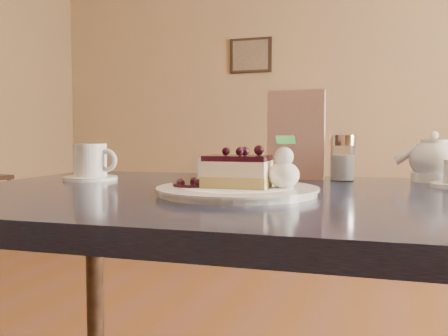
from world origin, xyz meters
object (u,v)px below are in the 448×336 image
(main_table, at_px, (244,231))
(tea_set, at_px, (438,164))
(dessert_plate, at_px, (237,191))
(cheesecake_slice, at_px, (237,172))
(coffee_set, at_px, (91,164))

(main_table, xyz_separation_m, tea_set, (0.34, 0.29, 0.11))
(dessert_plate, distance_m, cheesecake_slice, 0.03)
(main_table, xyz_separation_m, dessert_plate, (0.00, -0.05, 0.08))
(cheesecake_slice, height_order, tea_set, tea_set)
(main_table, distance_m, tea_set, 0.46)
(cheesecake_slice, height_order, coffee_set, coffee_set)
(tea_set, bearing_deg, cheesecake_slice, -135.52)
(main_table, height_order, dessert_plate, dessert_plate)
(cheesecake_slice, xyz_separation_m, coffee_set, (-0.39, 0.14, -0.00))
(coffee_set, bearing_deg, tea_set, 14.51)
(cheesecake_slice, relative_size, tea_set, 0.54)
(main_table, relative_size, tea_set, 5.35)
(dessert_plate, xyz_separation_m, coffee_set, (-0.39, 0.14, 0.03))
(tea_set, bearing_deg, dessert_plate, -135.52)
(cheesecake_slice, distance_m, coffee_set, 0.41)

